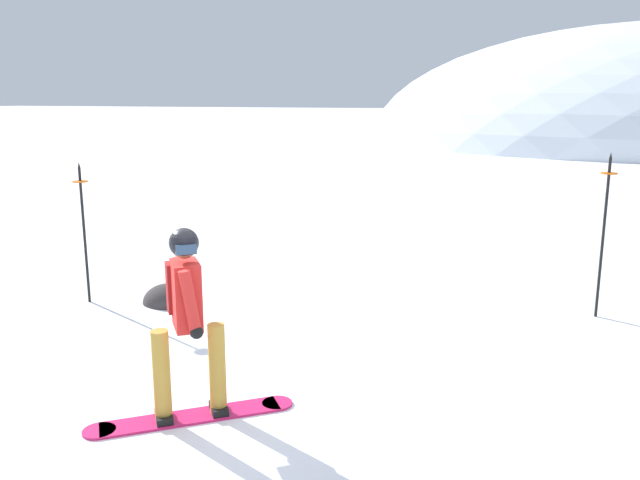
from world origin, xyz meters
name	(u,v)px	position (x,y,z in m)	size (l,w,h in m)	color
ground_plane	(207,423)	(0.00, 0.00, 0.00)	(300.00, 300.00, 0.00)	white
snowboarder_main	(187,318)	(-0.19, 0.06, 0.92)	(1.49, 1.27, 1.71)	#D11E5B
piste_marker_near	(84,223)	(-3.26, 2.46, 1.10)	(0.20, 0.20, 1.93)	black
piste_marker_far	(604,225)	(3.29, 4.21, 1.20)	(0.20, 0.20, 2.11)	black
rock_mid	(170,303)	(-2.19, 2.80, 0.00)	(0.76, 0.64, 0.53)	#383333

